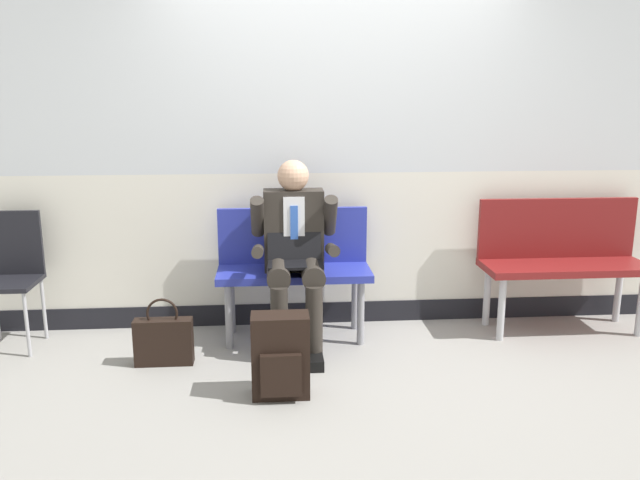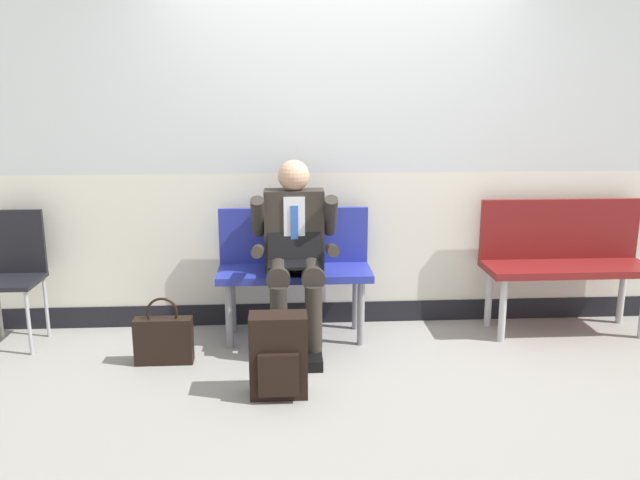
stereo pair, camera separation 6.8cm
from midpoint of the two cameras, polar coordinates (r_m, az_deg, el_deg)
name	(u,v)px [view 1 (the left image)]	position (r m, az deg, el deg)	size (l,w,h in m)	color
ground_plane	(346,355)	(4.27, 1.88, -10.19)	(18.00, 18.00, 0.00)	gray
station_wall	(337,143)	(4.60, 1.08, 8.62)	(6.29, 0.14, 2.68)	silver
bench_with_person	(294,262)	(4.44, -2.81, -1.96)	(1.05, 0.42, 0.90)	#28339E
bench_empty	(562,254)	(4.89, 20.40, -1.15)	(1.16, 0.42, 0.94)	maroon
person_seated	(295,250)	(4.21, -2.75, -0.87)	(0.57, 0.70, 1.25)	#2D2823
backpack	(281,357)	(3.65, -4.09, -10.38)	(0.32, 0.21, 0.48)	black
handbag	(164,340)	(4.20, -14.25, -8.69)	(0.36, 0.11, 0.44)	black
folding_chair	(11,267)	(4.76, -26.29, -2.15)	(0.38, 0.38, 0.91)	black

